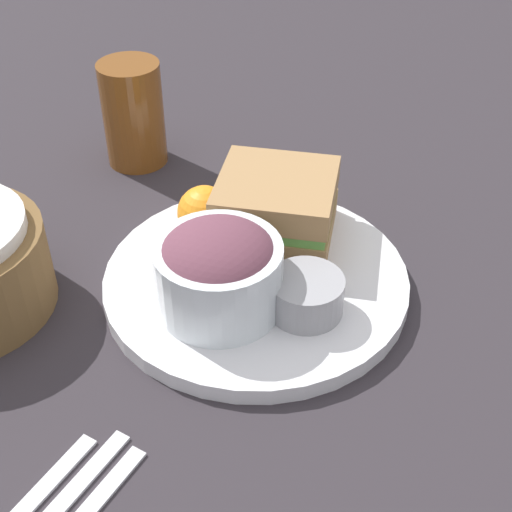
% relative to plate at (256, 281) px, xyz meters
% --- Properties ---
extents(ground_plane, '(4.00, 4.00, 0.00)m').
position_rel_plate_xyz_m(ground_plane, '(0.00, 0.00, -0.01)').
color(ground_plane, '#2D282D').
extents(plate, '(0.26, 0.26, 0.02)m').
position_rel_plate_xyz_m(plate, '(0.00, 0.00, 0.00)').
color(plate, silver).
rests_on(plate, ground_plane).
extents(sandwich, '(0.11, 0.11, 0.06)m').
position_rel_plate_xyz_m(sandwich, '(0.06, -0.00, 0.04)').
color(sandwich, '#A37A4C').
rests_on(sandwich, plate).
extents(salad_bowl, '(0.10, 0.10, 0.07)m').
position_rel_plate_xyz_m(salad_bowl, '(-0.05, 0.02, 0.05)').
color(salad_bowl, white).
rests_on(salad_bowl, plate).
extents(dressing_cup, '(0.06, 0.06, 0.03)m').
position_rel_plate_xyz_m(dressing_cup, '(-0.03, -0.05, 0.02)').
color(dressing_cup, '#99999E').
rests_on(dressing_cup, plate).
extents(orange_wedge, '(0.05, 0.05, 0.05)m').
position_rel_plate_xyz_m(orange_wedge, '(0.04, 0.06, 0.03)').
color(orange_wedge, orange).
rests_on(orange_wedge, plate).
extents(drink_glass, '(0.07, 0.07, 0.11)m').
position_rel_plate_xyz_m(drink_glass, '(0.17, 0.19, 0.05)').
color(drink_glass, brown).
rests_on(drink_glass, ground_plane).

